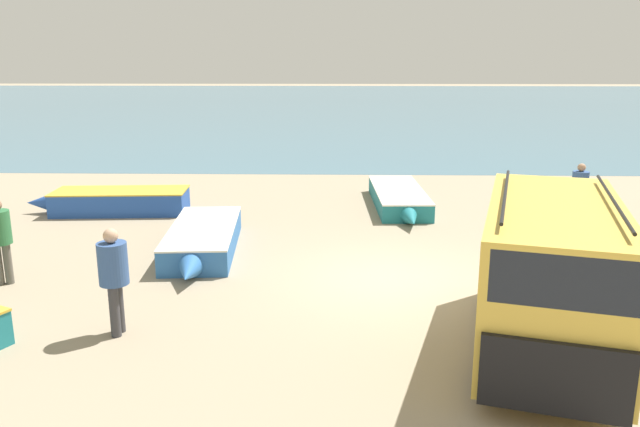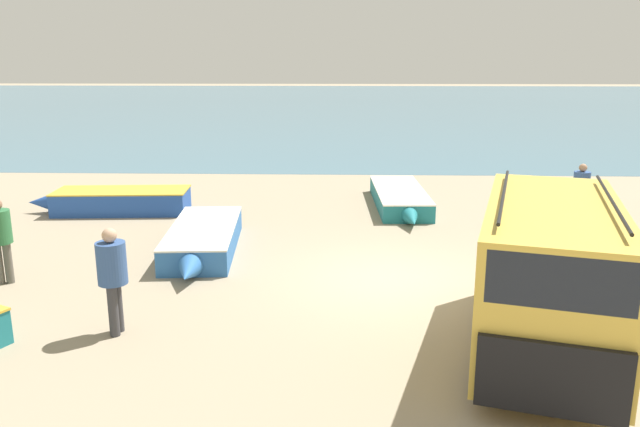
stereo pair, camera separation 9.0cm
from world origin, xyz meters
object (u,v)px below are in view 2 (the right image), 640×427
parked_van (549,273)px  fishing_rowboat_1 (400,198)px  fisherman_2 (0,233)px  fisherman_0 (112,271)px  fishing_rowboat_0 (116,201)px  fishing_rowboat_4 (203,240)px  fisherman_1 (581,188)px

parked_van → fishing_rowboat_1: size_ratio=0.95×
fishing_rowboat_1 → fisherman_2: size_ratio=3.07×
parked_van → fisherman_2: (-10.05, 2.70, -0.24)m
fisherman_0 → fishing_rowboat_0: bearing=-68.5°
fishing_rowboat_4 → fisherman_2: (-3.59, -2.26, 0.76)m
fishing_rowboat_4 → fishing_rowboat_0: bearing=-142.5°
fisherman_1 → fisherman_2: fisherman_2 is taller
fishing_rowboat_1 → fisherman_0: size_ratio=2.97×
fisherman_0 → fishing_rowboat_4: bearing=-93.9°
parked_van → fisherman_1: size_ratio=3.07×
fishing_rowboat_4 → fisherman_0: 4.64m
fishing_rowboat_0 → fishing_rowboat_1: (8.53, 0.97, -0.07)m
fishing_rowboat_4 → fisherman_1: (9.89, 2.98, 0.71)m
parked_van → fisherman_2: parked_van is taller
fishing_rowboat_4 → fisherman_2: fisherman_2 is taller
fishing_rowboat_1 → fisherman_2: bearing=-53.1°
fishing_rowboat_4 → fisherman_0: (-0.47, -4.55, 0.80)m
parked_van → fisherman_0: (-6.93, 0.41, -0.20)m
fishing_rowboat_4 → fisherman_0: size_ratio=2.68×
fishing_rowboat_0 → parked_van: bearing=134.4°
parked_van → fishing_rowboat_0: 13.25m
fishing_rowboat_0 → fishing_rowboat_1: bearing=-177.6°
fishing_rowboat_1 → fishing_rowboat_4: (-5.10, -4.77, 0.03)m
parked_van → fisherman_1: bearing=172.6°
fisherman_0 → fisherman_2: fisherman_0 is taller
parked_van → fishing_rowboat_0: size_ratio=1.08×
fisherman_0 → fisherman_1: (10.36, 7.53, -0.09)m
fisherman_1 → fishing_rowboat_4: bearing=-126.8°
fisherman_0 → fisherman_2: (-3.12, 2.29, -0.03)m
fisherman_2 → fishing_rowboat_0: bearing=157.8°
fishing_rowboat_0 → fishing_rowboat_4: size_ratio=0.97×
parked_van → fishing_rowboat_4: (-6.46, 4.96, -1.00)m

